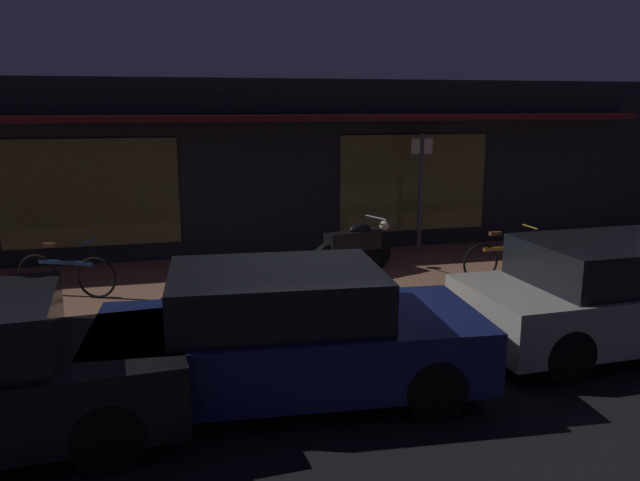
# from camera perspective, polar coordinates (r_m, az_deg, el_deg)

# --- Properties ---
(ground_plane) EXTENTS (60.00, 60.00, 0.00)m
(ground_plane) POSITION_cam_1_polar(r_m,az_deg,el_deg) (8.12, 0.42, -10.28)
(ground_plane) COLOR black
(sidewalk_slab) EXTENTS (18.00, 4.00, 0.15)m
(sidewalk_slab) POSITION_cam_1_polar(r_m,az_deg,el_deg) (10.86, -3.53, -4.01)
(sidewalk_slab) COLOR #8C6047
(sidewalk_slab) RESTS_ON ground_plane
(storefront_building) EXTENTS (18.00, 3.30, 3.60)m
(storefront_building) POSITION_cam_1_polar(r_m,az_deg,el_deg) (13.84, -6.22, 6.75)
(storefront_building) COLOR black
(storefront_building) RESTS_ON ground_plane
(motorcycle) EXTENTS (1.63, 0.81, 0.97)m
(motorcycle) POSITION_cam_1_polar(r_m,az_deg,el_deg) (11.24, 3.15, -0.43)
(motorcycle) COLOR black
(motorcycle) RESTS_ON sidewalk_slab
(bicycle_parked) EXTENTS (1.53, 0.72, 0.91)m
(bicycle_parked) POSITION_cam_1_polar(r_m,az_deg,el_deg) (10.61, -21.99, -2.86)
(bicycle_parked) COLOR black
(bicycle_parked) RESTS_ON sidewalk_slab
(bicycle_extra) EXTENTS (1.66, 0.42, 0.91)m
(bicycle_extra) POSITION_cam_1_polar(r_m,az_deg,el_deg) (11.28, 16.51, -1.61)
(bicycle_extra) COLOR black
(bicycle_extra) RESTS_ON sidewalk_slab
(sign_post) EXTENTS (0.44, 0.09, 2.40)m
(sign_post) POSITION_cam_1_polar(r_m,az_deg,el_deg) (12.78, 9.09, 4.89)
(sign_post) COLOR #47474C
(sign_post) RESTS_ON sidewalk_slab
(parked_car_far) EXTENTS (4.22, 2.06, 1.42)m
(parked_car_far) POSITION_cam_1_polar(r_m,az_deg,el_deg) (6.82, -3.06, -8.43)
(parked_car_far) COLOR black
(parked_car_far) RESTS_ON ground_plane
(parked_car_across) EXTENTS (4.16, 1.91, 1.42)m
(parked_car_across) POSITION_cam_1_polar(r_m,az_deg,el_deg) (9.03, 25.28, -4.41)
(parked_car_across) COLOR black
(parked_car_across) RESTS_ON ground_plane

